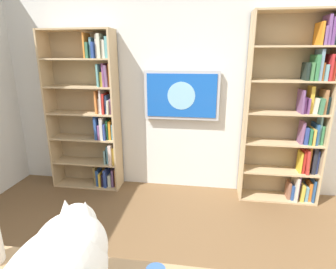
{
  "coord_description": "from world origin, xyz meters",
  "views": [
    {
      "loc": [
        -0.33,
        1.06,
        1.67
      ],
      "look_at": [
        -0.01,
        -1.1,
        1.03
      ],
      "focal_mm": 28.59,
      "sensor_mm": 36.0,
      "label": 1
    }
  ],
  "objects": [
    {
      "name": "wall_back",
      "position": [
        0.0,
        -2.23,
        1.35
      ],
      "size": [
        4.52,
        0.06,
        2.7
      ],
      "primitive_type": "cube",
      "color": "silver",
      "rests_on": "ground"
    },
    {
      "name": "bookshelf_right",
      "position": [
        1.1,
        -2.06,
        0.98
      ],
      "size": [
        0.88,
        0.28,
        1.97
      ],
      "color": "tan",
      "rests_on": "ground"
    },
    {
      "name": "bookshelf_left",
      "position": [
        -1.31,
        -2.06,
        1.05
      ],
      "size": [
        0.88,
        0.28,
        2.13
      ],
      "color": "tan",
      "rests_on": "ground"
    },
    {
      "name": "wall_mounted_tv",
      "position": [
        -0.02,
        -2.15,
        1.22
      ],
      "size": [
        0.9,
        0.07,
        0.59
      ],
      "color": "#B7B7BC"
    }
  ]
}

